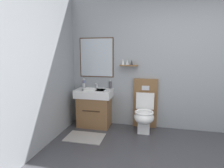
{
  "coord_description": "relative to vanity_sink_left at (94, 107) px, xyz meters",
  "views": [
    {
      "loc": [
        -0.66,
        -1.73,
        1.52
      ],
      "look_at": [
        -1.46,
        1.81,
        0.9
      ],
      "focal_mm": 29.79,
      "sensor_mm": 36.0,
      "label": 1
    }
  ],
  "objects": [
    {
      "name": "wall_back",
      "position": [
        1.81,
        0.25,
        0.96
      ],
      "size": [
        4.93,
        0.27,
        2.73
      ],
      "color": "#999EA3",
      "rests_on": "ground"
    },
    {
      "name": "folded_hand_towel",
      "position": [
        -0.04,
        -0.13,
        0.39
      ],
      "size": [
        0.22,
        0.16,
        0.04
      ],
      "primitive_type": "cube",
      "color": "white",
      "rests_on": "vanity_sink_left"
    },
    {
      "name": "soap_dispenser",
      "position": [
        0.3,
        0.17,
        0.45
      ],
      "size": [
        0.06,
        0.06,
        0.19
      ],
      "color": "#4C4C51",
      "rests_on": "vanity_sink_left"
    },
    {
      "name": "toothbrush_cup",
      "position": [
        -0.29,
        0.16,
        0.43
      ],
      "size": [
        0.08,
        0.08,
        0.2
      ],
      "color": "silver",
      "rests_on": "vanity_sink_left"
    },
    {
      "name": "tap_on_left_sink",
      "position": [
        -0.0,
        0.17,
        0.44
      ],
      "size": [
        0.03,
        0.13,
        0.11
      ],
      "color": "silver",
      "rests_on": "vanity_sink_left"
    },
    {
      "name": "vanity_sink_left",
      "position": [
        0.0,
        0.0,
        0.0
      ],
      "size": [
        0.73,
        0.47,
        0.77
      ],
      "color": "brown",
      "rests_on": "ground"
    },
    {
      "name": "bath_mat",
      "position": [
        -0.0,
        -0.58,
        -0.4
      ],
      "size": [
        0.68,
        0.44,
        0.01
      ],
      "primitive_type": "cube",
      "color": "#9E9993",
      "rests_on": "ground"
    },
    {
      "name": "toilet",
      "position": [
        1.02,
        -0.01,
        -0.03
      ],
      "size": [
        0.48,
        0.62,
        1.0
      ],
      "color": "brown",
      "rests_on": "ground"
    }
  ]
}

